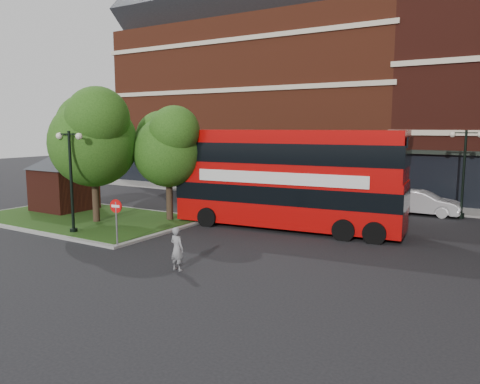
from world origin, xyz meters
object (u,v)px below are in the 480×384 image
Objects in this scene: woman at (177,249)px; car_silver at (316,193)px; car_white at (422,203)px; bus at (287,172)px.

woman reaches higher than car_silver.
car_silver is 6.86m from car_white.
car_white is (5.43, 16.11, -0.09)m from woman.
bus is 9.47m from car_white.
woman is at bearing 161.52° from car_white.
bus reaches higher than car_silver.
bus is at bearing -173.38° from car_silver.
bus is 2.64× the size of car_silver.
bus is at bearing -85.43° from woman.
bus reaches higher than woman.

